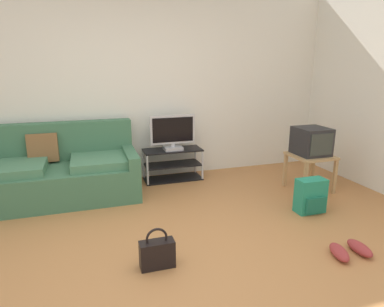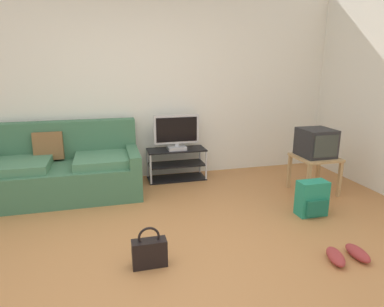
# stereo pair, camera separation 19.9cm
# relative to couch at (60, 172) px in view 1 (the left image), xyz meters

# --- Properties ---
(ground_plane) EXTENTS (9.00, 9.80, 0.02)m
(ground_plane) POSITION_rel_couch_xyz_m (0.95, -1.94, -0.33)
(ground_plane) COLOR #B27542
(wall_back) EXTENTS (9.00, 0.10, 2.70)m
(wall_back) POSITION_rel_couch_xyz_m (0.95, 0.51, 1.03)
(wall_back) COLOR silver
(wall_back) RESTS_ON ground_plane
(couch) EXTENTS (1.86, 0.94, 0.90)m
(couch) POSITION_rel_couch_xyz_m (0.00, 0.00, 0.00)
(couch) COLOR #3D6B4C
(couch) RESTS_ON ground_plane
(tv_stand) EXTENTS (0.83, 0.36, 0.45)m
(tv_stand) POSITION_rel_couch_xyz_m (1.51, 0.22, -0.10)
(tv_stand) COLOR black
(tv_stand) RESTS_ON ground_plane
(flat_tv) EXTENTS (0.64, 0.22, 0.49)m
(flat_tv) POSITION_rel_couch_xyz_m (1.51, 0.19, 0.37)
(flat_tv) COLOR #B2B2B7
(flat_tv) RESTS_ON tv_stand
(side_table) EXTENTS (0.50, 0.50, 0.49)m
(side_table) POSITION_rel_couch_xyz_m (3.13, -0.74, 0.08)
(side_table) COLOR tan
(side_table) RESTS_ON ground_plane
(crt_tv) EXTENTS (0.39, 0.41, 0.35)m
(crt_tv) POSITION_rel_couch_xyz_m (3.13, -0.73, 0.34)
(crt_tv) COLOR #232326
(crt_tv) RESTS_ON side_table
(backpack) EXTENTS (0.32, 0.25, 0.39)m
(backpack) POSITION_rel_couch_xyz_m (2.70, -1.34, -0.13)
(backpack) COLOR #238466
(backpack) RESTS_ON ground_plane
(handbag) EXTENTS (0.29, 0.12, 0.35)m
(handbag) POSITION_rel_couch_xyz_m (0.83, -1.87, -0.20)
(handbag) COLOR black
(handbag) RESTS_ON ground_plane
(sneakers_pair) EXTENTS (0.40, 0.31, 0.09)m
(sneakers_pair) POSITION_rel_couch_xyz_m (2.48, -2.21, -0.28)
(sneakers_pair) COLOR #993333
(sneakers_pair) RESTS_ON ground_plane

